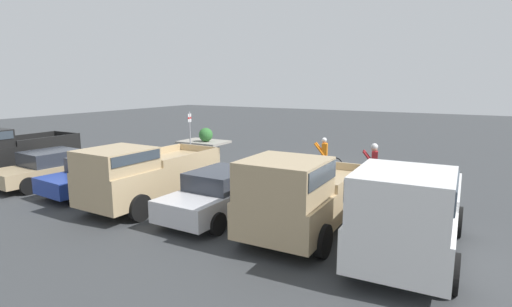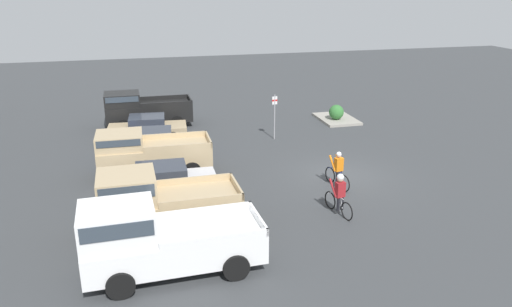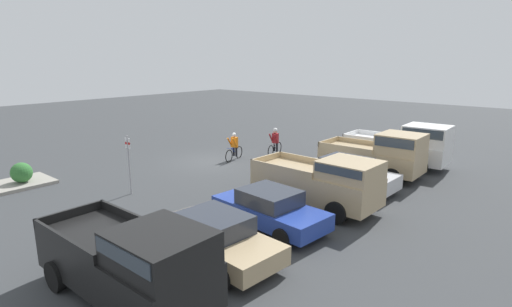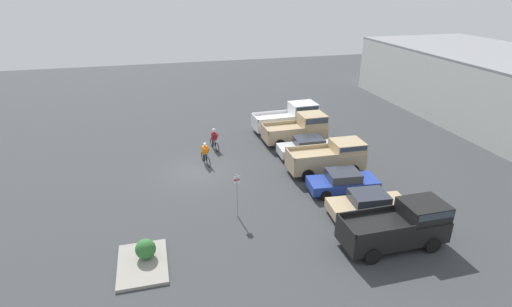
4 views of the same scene
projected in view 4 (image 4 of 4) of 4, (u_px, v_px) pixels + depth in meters
name	position (u px, v px, depth m)	size (l,w,h in m)	color
ground_plane	(198.00, 172.00, 27.24)	(80.00, 80.00, 0.00)	#383A3D
pickup_truck_0	(291.00, 117.00, 34.25)	(2.41, 5.50, 2.37)	white
pickup_truck_1	(300.00, 128.00, 31.72)	(2.36, 4.96, 2.29)	tan
sedan_0	(309.00, 147.00, 29.33)	(2.05, 4.55, 1.45)	silver
pickup_truck_2	(330.00, 157.00, 26.78)	(2.31, 5.14, 2.13)	tan
sedan_1	(343.00, 182.00, 24.38)	(2.23, 4.37, 1.38)	#233D9E
sedan_2	(368.00, 204.00, 21.93)	(2.25, 4.49, 1.38)	tan
pickup_truck_3	(400.00, 225.00, 19.30)	(2.20, 5.17, 2.19)	black
cyclist_0	(205.00, 153.00, 28.10)	(1.81, 0.54, 1.64)	black
cyclist_1	(214.00, 138.00, 30.57)	(1.83, 0.54, 1.70)	black
fire_lane_sign	(237.00, 192.00, 21.46)	(0.06, 0.30, 2.58)	#9E9EA3
curb_island	(143.00, 264.00, 18.26)	(3.20, 2.22, 0.15)	gray
shrub	(146.00, 249.00, 18.39)	(0.94, 0.94, 0.94)	#337033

